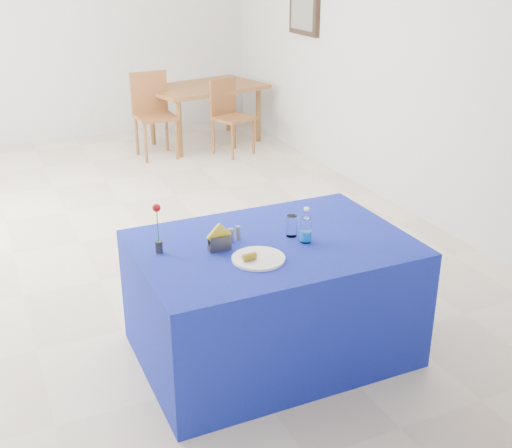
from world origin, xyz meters
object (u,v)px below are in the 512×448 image
(blue_table, at_px, (272,298))
(water_bottle, at_px, (306,231))
(plate, at_px, (258,258))
(chair_bg_right, at_px, (229,111))
(oak_table, at_px, (205,92))
(chair_bg_left, at_px, (153,108))

(blue_table, relative_size, water_bottle, 7.44)
(plate, bearing_deg, chair_bg_right, 69.91)
(plate, bearing_deg, water_bottle, 16.49)
(blue_table, relative_size, oak_table, 0.99)
(water_bottle, height_order, chair_bg_right, water_bottle)
(water_bottle, distance_m, chair_bg_left, 4.55)
(plate, xyz_separation_m, oak_table, (1.49, 4.90, -0.09))
(plate, height_order, blue_table, plate)
(oak_table, distance_m, chair_bg_right, 0.58)
(plate, relative_size, water_bottle, 1.39)
(chair_bg_left, bearing_deg, blue_table, -97.68)
(water_bottle, relative_size, oak_table, 0.13)
(plate, height_order, chair_bg_right, chair_bg_right)
(plate, bearing_deg, blue_table, 46.25)
(water_bottle, bearing_deg, chair_bg_left, 85.48)
(chair_bg_left, bearing_deg, chair_bg_right, -18.94)
(plate, xyz_separation_m, chair_bg_left, (0.71, 4.64, -0.18))
(chair_bg_right, bearing_deg, oak_table, 80.98)
(water_bottle, bearing_deg, chair_bg_right, 73.75)
(chair_bg_left, bearing_deg, plate, -99.54)
(chair_bg_left, height_order, chair_bg_right, chair_bg_left)
(plate, distance_m, chair_bg_right, 4.64)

